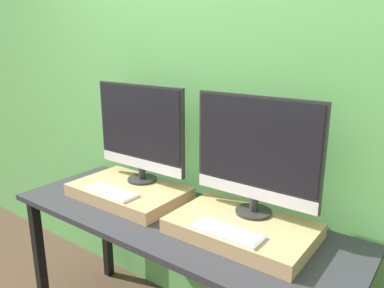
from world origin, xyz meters
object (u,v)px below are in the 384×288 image
(keyboard_left, at_px, (111,192))
(monitor_right, at_px, (256,152))
(keyboard_right, at_px, (227,231))
(monitor_left, at_px, (140,130))

(keyboard_left, bearing_deg, monitor_right, 18.29)
(monitor_right, xyz_separation_m, keyboard_right, (0.00, -0.23, -0.28))
(keyboard_left, distance_m, keyboard_right, 0.70)
(monitor_left, relative_size, keyboard_right, 1.96)
(monitor_left, xyz_separation_m, keyboard_right, (0.70, -0.23, -0.28))
(keyboard_left, height_order, monitor_right, monitor_right)
(monitor_right, bearing_deg, monitor_left, 180.00)
(monitor_left, distance_m, keyboard_left, 0.37)
(keyboard_left, distance_m, monitor_right, 0.79)
(keyboard_right, bearing_deg, monitor_left, 161.71)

